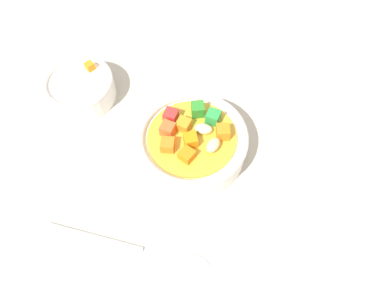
% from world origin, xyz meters
% --- Properties ---
extents(ground_plane, '(1.40, 1.40, 0.02)m').
position_xyz_m(ground_plane, '(0.00, 0.00, -0.01)').
color(ground_plane, '#BAB2A0').
extents(soup_bowl_main, '(0.16, 0.16, 0.06)m').
position_xyz_m(soup_bowl_main, '(-0.00, 0.00, 0.03)').
color(soup_bowl_main, white).
rests_on(soup_bowl_main, ground_plane).
extents(spoon, '(0.03, 0.22, 0.01)m').
position_xyz_m(spoon, '(0.15, -0.03, 0.00)').
color(spoon, silver).
rests_on(spoon, ground_plane).
extents(side_bowl_small, '(0.11, 0.11, 0.05)m').
position_xyz_m(side_bowl_small, '(-0.07, -0.20, 0.02)').
color(side_bowl_small, white).
rests_on(side_bowl_small, ground_plane).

